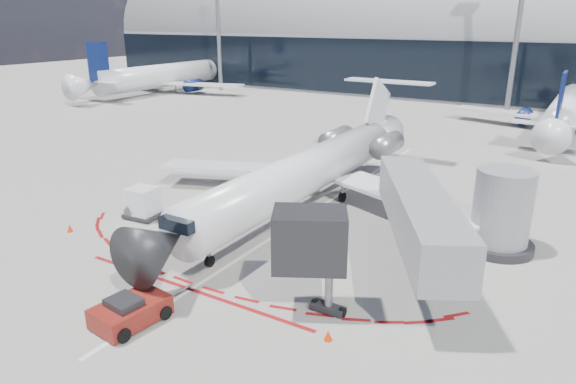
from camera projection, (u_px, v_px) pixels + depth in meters
The scene contains 15 objects.
ground at pixel (305, 216), 34.65m from camera, with size 260.00×260.00×0.00m, color slate.
apron_centerline at pixel (319, 208), 36.27m from camera, with size 0.25×40.00×0.01m, color silver.
apron_stop_bar at pixel (191, 289), 25.33m from camera, with size 14.00×0.25×0.01m, color maroon.
terminal_building at pixel (499, 45), 84.54m from camera, with size 150.00×24.15×24.00m.
jet_bridge at pixel (442, 217), 26.44m from camera, with size 10.03×15.20×4.90m.
light_mast_west at pixel (218, 19), 91.56m from camera, with size 0.70×0.70×25.00m, color gray.
light_mast_centre at pixel (519, 20), 67.06m from camera, with size 0.70×0.70×25.00m, color gray.
regional_jet at pixel (313, 168), 36.21m from camera, with size 25.75×31.75×7.95m.
pushback_tug at pixel (130, 311), 22.41m from camera, with size 2.46×5.12×1.31m.
ramp_worker at pixel (146, 258), 26.52m from camera, with size 0.70×0.46×1.92m, color #98E317.
uld_container at pixel (143, 203), 34.14m from camera, with size 2.38×2.08×2.10m.
safety_cone_left at pixel (70, 228), 32.09m from camera, with size 0.35×0.35×0.49m, color red.
safety_cone_right at pixel (328, 335), 21.27m from camera, with size 0.35×0.35×0.49m, color red.
bg_airliner_0 at pixel (168, 59), 91.98m from camera, with size 35.87×37.98×11.60m, color silver, non-canonical shape.
bg_airliner_1 at pixel (570, 88), 60.02m from camera, with size 30.52×32.32×9.87m, color silver, non-canonical shape.
Camera 1 is at (15.72, -28.21, 12.72)m, focal length 32.00 mm.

